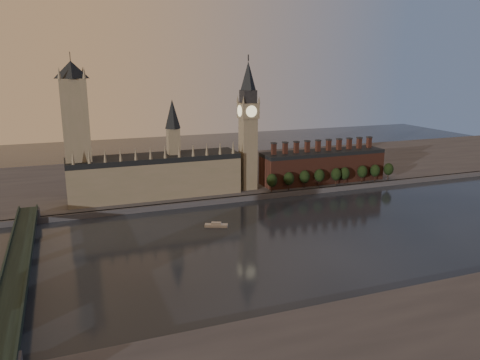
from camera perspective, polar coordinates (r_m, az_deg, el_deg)
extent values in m
plane|color=black|center=(288.21, 7.29, -7.22)|extent=(900.00, 900.00, 0.00)
cube|color=#4D4D52|center=(365.11, 0.66, -2.23)|extent=(900.00, 4.00, 4.00)
cube|color=#4D4D52|center=(447.39, -3.57, 0.74)|extent=(900.00, 180.00, 4.00)
cube|color=#7F6E5A|center=(367.08, -10.27, 0.21)|extent=(130.00, 30.00, 28.00)
cube|color=black|center=(363.72, -10.37, 2.66)|extent=(130.00, 30.00, 4.00)
cube|color=#7F6E5A|center=(364.91, -8.12, 4.38)|extent=(9.00, 9.00, 24.00)
cone|color=black|center=(361.92, -8.25, 7.98)|extent=(12.00, 12.00, 22.00)
cone|color=#7F6E5A|center=(343.04, -19.71, 2.60)|extent=(2.60, 2.60, 10.00)
cone|color=#7F6E5A|center=(343.36, -17.92, 2.75)|extent=(2.60, 2.60, 10.00)
cone|color=#7F6E5A|center=(344.01, -16.14, 2.90)|extent=(2.60, 2.60, 10.00)
cone|color=#7F6E5A|center=(345.00, -14.37, 3.04)|extent=(2.60, 2.60, 10.00)
cone|color=#7F6E5A|center=(346.32, -12.61, 3.18)|extent=(2.60, 2.60, 10.00)
cone|color=#7F6E5A|center=(347.96, -10.86, 3.32)|extent=(2.60, 2.60, 10.00)
cone|color=#7F6E5A|center=(349.93, -9.13, 3.45)|extent=(2.60, 2.60, 10.00)
cone|color=#7F6E5A|center=(352.21, -7.42, 3.57)|extent=(2.60, 2.60, 10.00)
cone|color=#7F6E5A|center=(354.80, -5.73, 3.69)|extent=(2.60, 2.60, 10.00)
cone|color=#7F6E5A|center=(357.69, -4.07, 3.81)|extent=(2.60, 2.60, 10.00)
cone|color=#7F6E5A|center=(360.88, -2.44, 3.92)|extent=(2.60, 2.60, 10.00)
cone|color=#7F6E5A|center=(364.36, -0.84, 4.03)|extent=(2.60, 2.60, 10.00)
cube|color=#7F6E5A|center=(355.59, -19.23, 4.32)|extent=(18.00, 18.00, 90.00)
cone|color=black|center=(351.52, -19.90, 12.54)|extent=(24.00, 24.00, 12.00)
cylinder|color=#232326|center=(351.52, -19.98, 13.52)|extent=(0.50, 0.50, 12.00)
cone|color=#7F6E5A|center=(343.43, -21.20, 12.09)|extent=(3.00, 3.00, 8.00)
cone|color=#7F6E5A|center=(343.84, -18.48, 12.31)|extent=(3.00, 3.00, 8.00)
cone|color=#7F6E5A|center=(359.43, -21.21, 12.12)|extent=(3.00, 3.00, 8.00)
cone|color=#7F6E5A|center=(359.82, -18.61, 12.33)|extent=(3.00, 3.00, 8.00)
cube|color=#7F6E5A|center=(379.68, 0.97, 3.20)|extent=(12.00, 12.00, 58.00)
cube|color=#7F6E5A|center=(374.83, 1.00, 8.46)|extent=(14.00, 14.00, 12.00)
cube|color=#232326|center=(373.97, 1.00, 10.14)|extent=(11.00, 11.00, 10.00)
cone|color=black|center=(373.30, 1.01, 12.59)|extent=(13.00, 13.00, 22.00)
cylinder|color=#232326|center=(373.26, 1.02, 14.67)|extent=(1.00, 1.00, 5.00)
cylinder|color=beige|center=(368.19, 1.42, 8.37)|extent=(9.00, 0.50, 9.00)
cylinder|color=beige|center=(381.49, 0.59, 8.56)|extent=(9.00, 0.50, 9.00)
cylinder|color=beige|center=(372.22, -0.04, 8.43)|extent=(0.50, 9.00, 9.00)
cylinder|color=beige|center=(377.56, 2.02, 8.50)|extent=(0.50, 9.00, 9.00)
cone|color=#7F6E5A|center=(365.69, 0.43, 9.75)|extent=(2.00, 2.00, 6.00)
cone|color=#7F6E5A|center=(370.59, 2.33, 9.79)|extent=(2.00, 2.00, 6.00)
cone|color=#7F6E5A|center=(377.80, -0.30, 9.88)|extent=(2.00, 2.00, 6.00)
cone|color=#7F6E5A|center=(382.55, 1.55, 9.92)|extent=(2.00, 2.00, 6.00)
cube|color=#552B20|center=(413.72, 10.01, 1.47)|extent=(110.00, 25.00, 24.00)
cube|color=black|center=(411.10, 10.08, 3.31)|extent=(110.00, 25.00, 3.00)
cube|color=#552B20|center=(388.24, 4.14, 3.77)|extent=(3.50, 3.50, 9.00)
cube|color=#232326|center=(387.41, 4.15, 4.50)|extent=(4.20, 4.20, 1.00)
cube|color=#552B20|center=(392.71, 5.52, 3.86)|extent=(3.50, 3.50, 9.00)
cube|color=#232326|center=(391.89, 5.54, 4.58)|extent=(4.20, 4.20, 1.00)
cube|color=#552B20|center=(397.41, 6.87, 3.94)|extent=(3.50, 3.50, 9.00)
cube|color=#232326|center=(396.59, 6.90, 4.66)|extent=(4.20, 4.20, 1.00)
cube|color=#552B20|center=(402.32, 8.20, 4.02)|extent=(3.50, 3.50, 9.00)
cube|color=#232326|center=(401.51, 8.22, 4.72)|extent=(4.20, 4.20, 1.00)
cube|color=#552B20|center=(407.44, 9.49, 4.10)|extent=(3.50, 3.50, 9.00)
cube|color=#232326|center=(406.64, 9.51, 4.79)|extent=(4.20, 4.20, 1.00)
cube|color=#552B20|center=(412.76, 10.74, 4.17)|extent=(3.50, 3.50, 9.00)
cube|color=#232326|center=(411.98, 10.77, 4.85)|extent=(4.20, 4.20, 1.00)
cube|color=#552B20|center=(418.28, 11.97, 4.23)|extent=(3.50, 3.50, 9.00)
cube|color=#232326|center=(417.50, 12.00, 4.91)|extent=(4.20, 4.20, 1.00)
cube|color=#552B20|center=(423.98, 13.16, 4.30)|extent=(3.50, 3.50, 9.00)
cube|color=#232326|center=(423.21, 13.20, 4.96)|extent=(4.20, 4.20, 1.00)
cube|color=#552B20|center=(429.85, 14.32, 4.36)|extent=(3.50, 3.50, 9.00)
cube|color=#232326|center=(429.10, 14.36, 5.01)|extent=(4.20, 4.20, 1.00)
cube|color=#552B20|center=(435.90, 15.45, 4.41)|extent=(3.50, 3.50, 9.00)
cube|color=#232326|center=(435.16, 15.49, 5.06)|extent=(4.20, 4.20, 1.00)
cylinder|color=black|center=(376.09, 3.90, -1.00)|extent=(0.80, 0.80, 6.00)
ellipsoid|color=black|center=(374.48, 3.91, -0.04)|extent=(8.60, 8.60, 10.75)
cylinder|color=black|center=(382.98, 5.96, -0.77)|extent=(0.80, 0.80, 6.00)
ellipsoid|color=black|center=(381.40, 5.98, 0.18)|extent=(8.60, 8.60, 10.75)
cylinder|color=black|center=(390.98, 7.85, -0.52)|extent=(0.80, 0.80, 6.00)
ellipsoid|color=black|center=(389.43, 7.88, 0.40)|extent=(8.60, 8.60, 10.75)
cylinder|color=black|center=(397.14, 9.62, -0.36)|extent=(0.80, 0.80, 6.00)
ellipsoid|color=black|center=(395.63, 9.66, 0.55)|extent=(8.60, 8.60, 10.75)
cylinder|color=black|center=(404.03, 11.59, -0.21)|extent=(0.80, 0.80, 6.00)
ellipsoid|color=black|center=(402.54, 11.64, 0.69)|extent=(8.60, 8.60, 10.75)
cylinder|color=black|center=(408.75, 12.58, -0.10)|extent=(0.80, 0.80, 6.00)
ellipsoid|color=black|center=(407.28, 12.63, 0.79)|extent=(8.60, 8.60, 10.75)
cylinder|color=black|center=(419.61, 14.63, 0.14)|extent=(0.80, 0.80, 6.00)
ellipsoid|color=black|center=(418.18, 14.69, 1.01)|extent=(8.60, 8.60, 10.75)
cylinder|color=black|center=(426.33, 16.08, 0.26)|extent=(0.80, 0.80, 6.00)
ellipsoid|color=black|center=(424.92, 16.14, 1.11)|extent=(8.60, 8.60, 10.75)
cylinder|color=black|center=(436.06, 17.59, 0.45)|extent=(0.80, 0.80, 6.00)
ellipsoid|color=black|center=(434.68, 17.66, 1.28)|extent=(8.60, 8.60, 10.75)
cube|color=#1D2D26|center=(251.02, -25.55, -9.57)|extent=(12.00, 200.00, 2.50)
cube|color=#1D2D26|center=(250.95, -26.86, -9.26)|extent=(1.00, 200.00, 1.30)
cube|color=#1D2D26|center=(249.81, -24.33, -9.08)|extent=(1.00, 200.00, 1.30)
cube|color=#4D4D52|center=(341.15, -24.40, -3.79)|extent=(14.00, 8.00, 6.00)
cylinder|color=#232326|center=(211.73, -26.31, -15.61)|extent=(8.00, 8.00, 7.75)
cylinder|color=#232326|center=(242.06, -25.63, -11.77)|extent=(8.00, 8.00, 7.75)
cylinder|color=#232326|center=(273.25, -25.12, -8.80)|extent=(8.00, 8.00, 7.75)
cylinder|color=#232326|center=(305.05, -24.71, -6.45)|extent=(8.00, 8.00, 7.75)
cylinder|color=#232326|center=(337.27, -24.39, -4.54)|extent=(8.00, 8.00, 7.75)
cube|color=silver|center=(308.00, -2.91, -5.55)|extent=(15.45, 9.80, 1.71)
cube|color=silver|center=(307.51, -2.92, -5.29)|extent=(7.16, 5.47, 1.28)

